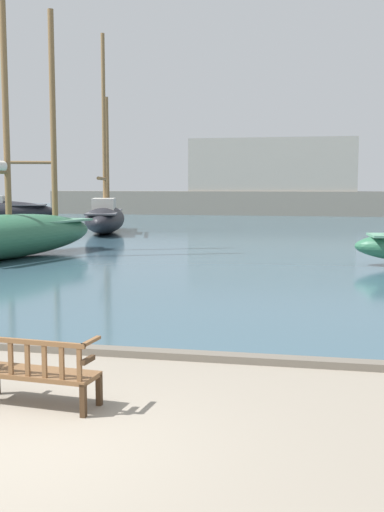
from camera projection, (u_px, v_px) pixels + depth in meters
name	position (u px, v px, depth m)	size (l,w,h in m)	color
ground_plane	(24.00, 448.00, 6.95)	(160.00, 160.00, 0.00)	gray
harbor_water	(284.00, 221.00, 49.75)	(100.00, 80.00, 0.08)	#385666
quay_edge_kerb	(130.00, 352.00, 10.69)	(40.00, 0.30, 0.12)	#675F54
park_bench	(36.00, 370.00, 8.22)	(1.64, 0.67, 0.92)	#3D2A19
sailboat_nearest_port	(5.00, 232.00, 23.90)	(4.82, 10.28, 11.64)	#2D6647
sailboat_far_port	(105.00, 216.00, 36.76)	(4.25, 8.46, 11.19)	black
far_breakwater	(283.00, 189.00, 57.64)	(45.15, 2.40, 7.00)	slate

